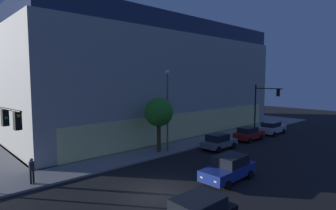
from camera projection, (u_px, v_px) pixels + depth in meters
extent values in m
plane|color=black|center=(156.00, 195.00, 17.35)|extent=(120.00, 120.00, 0.00)
cube|color=gray|center=(11.00, 125.00, 43.75)|extent=(80.00, 60.00, 0.15)
cube|color=#4C4C51|center=(138.00, 127.00, 41.73)|extent=(36.58, 22.08, 0.15)
cube|color=#F5F195|center=(189.00, 125.00, 33.77)|extent=(32.57, 0.60, 3.10)
cube|color=#A7A69E|center=(138.00, 85.00, 41.13)|extent=(36.18, 21.68, 12.66)
cube|color=#242E4C|center=(137.00, 35.00, 40.44)|extent=(35.46, 21.25, 2.07)
cylinder|color=black|center=(3.00, 108.00, 14.98)|extent=(0.63, 5.06, 0.12)
cube|color=black|center=(5.00, 118.00, 14.86)|extent=(0.35, 0.35, 0.90)
sphere|color=green|center=(6.00, 118.00, 14.74)|extent=(0.18, 0.18, 0.18)
cube|color=black|center=(17.00, 121.00, 13.69)|extent=(0.35, 0.35, 0.90)
sphere|color=yellow|center=(19.00, 116.00, 13.54)|extent=(0.18, 0.18, 0.18)
cylinder|color=black|center=(255.00, 108.00, 37.32)|extent=(0.18, 0.18, 6.44)
cylinder|color=black|center=(269.00, 89.00, 35.54)|extent=(0.43, 3.86, 0.12)
cube|color=black|center=(278.00, 93.00, 34.53)|extent=(0.34, 0.34, 0.90)
sphere|color=red|center=(279.00, 93.00, 34.39)|extent=(0.18, 0.18, 0.18)
cylinder|color=#535353|center=(167.00, 113.00, 26.98)|extent=(0.16, 0.16, 7.69)
sphere|color=#F9EFC6|center=(167.00, 72.00, 26.60)|extent=(0.44, 0.44, 0.44)
cylinder|color=#4C331E|center=(159.00, 138.00, 27.07)|extent=(0.40, 0.40, 2.81)
sphere|color=#2D8522|center=(159.00, 112.00, 26.83)|extent=(2.83, 2.83, 2.83)
cylinder|color=black|center=(31.00, 177.00, 18.70)|extent=(0.14, 0.14, 0.94)
cylinder|color=black|center=(33.00, 177.00, 18.84)|extent=(0.14, 0.14, 0.94)
cylinder|color=#333338|center=(32.00, 166.00, 18.69)|extent=(0.36, 0.36, 0.61)
sphere|color=#A4666D|center=(31.00, 160.00, 18.65)|extent=(0.24, 0.24, 0.24)
cube|color=black|center=(198.00, 204.00, 13.08)|extent=(2.43, 1.78, 0.65)
cylinder|color=black|center=(197.00, 210.00, 14.62)|extent=(0.70, 0.24, 0.70)
cube|color=navy|center=(228.00, 171.00, 19.76)|extent=(4.81, 2.05, 0.75)
cube|color=black|center=(231.00, 160.00, 19.94)|extent=(2.44, 1.77, 0.71)
cube|color=#F9F4CC|center=(216.00, 182.00, 17.74)|extent=(0.13, 0.20, 0.12)
cube|color=#F9F4CC|center=(202.00, 177.00, 18.54)|extent=(0.13, 0.20, 0.12)
cylinder|color=black|center=(228.00, 185.00, 18.10)|extent=(0.63, 0.26, 0.63)
cylinder|color=black|center=(205.00, 178.00, 19.43)|extent=(0.63, 0.26, 0.63)
cylinder|color=black|center=(250.00, 174.00, 20.16)|extent=(0.63, 0.26, 0.63)
cylinder|color=black|center=(228.00, 169.00, 21.49)|extent=(0.63, 0.26, 0.63)
cube|color=slate|center=(219.00, 143.00, 28.71)|extent=(4.16, 1.84, 0.60)
cube|color=black|center=(218.00, 137.00, 28.44)|extent=(2.11, 1.64, 0.70)
cube|color=#F9F4CC|center=(227.00, 139.00, 30.47)|extent=(0.12, 0.20, 0.12)
cube|color=#F9F4CC|center=(235.00, 141.00, 29.67)|extent=(0.12, 0.20, 0.12)
cylinder|color=black|center=(220.00, 142.00, 30.27)|extent=(0.66, 0.24, 0.66)
cylinder|color=black|center=(234.00, 145.00, 28.93)|extent=(0.66, 0.24, 0.66)
cylinder|color=black|center=(205.00, 146.00, 28.55)|extent=(0.66, 0.24, 0.66)
cylinder|color=black|center=(219.00, 150.00, 27.21)|extent=(0.66, 0.24, 0.66)
cube|color=maroon|center=(249.00, 135.00, 32.71)|extent=(4.10, 1.95, 0.70)
cube|color=black|center=(248.00, 130.00, 32.45)|extent=(2.14, 1.69, 0.61)
cube|color=#F9F4CC|center=(254.00, 132.00, 34.39)|extent=(0.13, 0.20, 0.12)
cube|color=#F9F4CC|center=(262.00, 133.00, 33.57)|extent=(0.13, 0.20, 0.12)
cylinder|color=black|center=(248.00, 135.00, 34.23)|extent=(0.69, 0.27, 0.68)
cylinder|color=black|center=(261.00, 137.00, 32.87)|extent=(0.69, 0.27, 0.68)
cylinder|color=black|center=(236.00, 138.00, 32.61)|extent=(0.69, 0.27, 0.68)
cylinder|color=black|center=(249.00, 140.00, 31.25)|extent=(0.69, 0.27, 0.68)
cube|color=#B7BABF|center=(272.00, 129.00, 36.68)|extent=(4.69, 2.05, 0.75)
cube|color=black|center=(271.00, 124.00, 36.37)|extent=(2.49, 1.79, 0.59)
cube|color=#F9F4CC|center=(275.00, 126.00, 38.66)|extent=(0.13, 0.20, 0.12)
cube|color=#F9F4CC|center=(283.00, 127.00, 37.85)|extent=(0.13, 0.20, 0.12)
cylinder|color=black|center=(270.00, 129.00, 38.39)|extent=(0.63, 0.26, 0.63)
cylinder|color=black|center=(284.00, 131.00, 37.04)|extent=(0.63, 0.26, 0.63)
cylinder|color=black|center=(260.00, 132.00, 36.38)|extent=(0.63, 0.26, 0.63)
cylinder|color=black|center=(274.00, 134.00, 35.03)|extent=(0.63, 0.26, 0.63)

